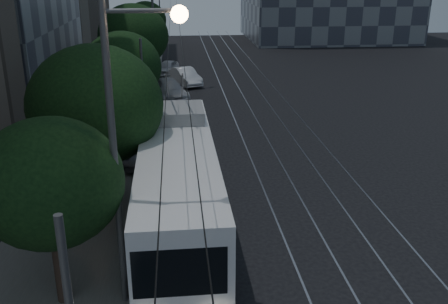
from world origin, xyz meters
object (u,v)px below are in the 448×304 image
car_white_a (181,115)px  car_white_c (185,76)px  trolleybus (178,182)px  car_white_b (168,90)px  streetlamp_far (158,10)px  car_white_d (167,68)px  pickup_silver (163,143)px  streetlamp_near (127,132)px

car_white_a → car_white_c: 11.87m
trolleybus → car_white_b: trolleybus is taller
car_white_a → streetlamp_far: (-1.50, 11.22, 5.67)m
trolleybus → car_white_d: trolleybus is taller
streetlamp_far → car_white_d: bearing=84.8°
car_white_c → car_white_d: 4.89m
pickup_silver → car_white_a: 6.09m
pickup_silver → car_white_b: (0.19, 12.87, -0.10)m
trolleybus → car_white_d: size_ratio=3.48×
streetlamp_near → streetlamp_far: 29.35m
car_white_a → car_white_d: bearing=112.1°
car_white_c → streetlamp_far: size_ratio=0.41×
car_white_c → car_white_d: (-1.60, 4.62, -0.07)m
trolleybus → car_white_c: size_ratio=3.04×
car_white_c → car_white_a: bearing=-113.3°
pickup_silver → car_white_a: (1.02, 6.00, -0.19)m
car_white_d → streetlamp_near: bearing=-74.7°
pickup_silver → car_white_b: pickup_silver is taller
trolleybus → car_white_c: 25.28m
pickup_silver → car_white_c: 17.93m
streetlamp_near → streetlamp_far: size_ratio=0.83×
car_white_d → streetlamp_near: streetlamp_near is taller
streetlamp_near → streetlamp_far: streetlamp_far is taller
car_white_b → trolleybus: bearing=-106.4°
pickup_silver → car_white_b: bearing=109.5°
car_white_c → streetlamp_near: bearing=-114.5°
car_white_a → car_white_d: 16.51m
trolleybus → car_white_d: bearing=90.9°
pickup_silver → trolleybus: bearing=-64.1°
car_white_b → car_white_c: car_white_b is taller
streetlamp_near → car_white_d: bearing=89.1°
car_white_d → streetlamp_far: (-0.48, -5.26, 5.67)m
car_white_b → pickup_silver: bearing=-108.8°
car_white_b → streetlamp_far: streetlamp_far is taller
car_white_a → car_white_d: car_white_a is taller
car_white_a → streetlamp_far: bearing=116.2°
trolleybus → car_white_d: 29.89m
trolleybus → car_white_a: size_ratio=3.47×
streetlamp_far → car_white_a: bearing=-82.4°
car_white_c → car_white_d: bearing=88.6°
pickup_silver → car_white_a: bearing=100.6°
car_white_a → car_white_b: 6.92m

